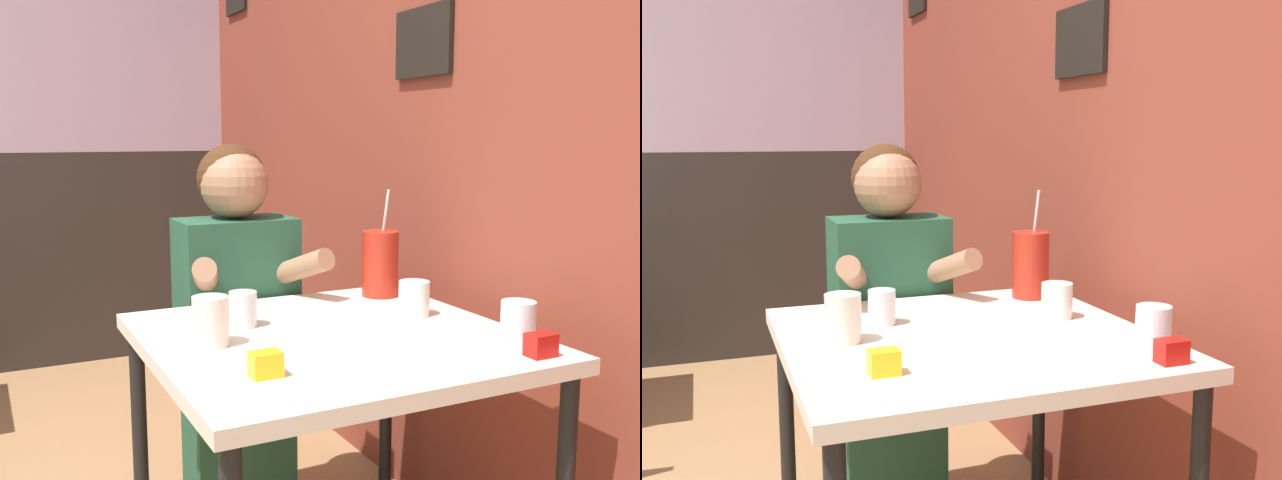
{
  "view_description": "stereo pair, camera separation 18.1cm",
  "coord_description": "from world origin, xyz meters",
  "views": [
    {
      "loc": [
        0.18,
        -1.07,
        1.19
      ],
      "look_at": [
        0.97,
        0.54,
        0.92
      ],
      "focal_mm": 40.0,
      "sensor_mm": 36.0,
      "label": 1
    },
    {
      "loc": [
        0.35,
        -1.14,
        1.19
      ],
      "look_at": [
        0.97,
        0.54,
        0.92
      ],
      "focal_mm": 40.0,
      "sensor_mm": 36.0,
      "label": 2
    }
  ],
  "objects": [
    {
      "name": "person_seated",
      "position": [
        0.87,
        0.91,
        0.61
      ],
      "size": [
        0.42,
        0.4,
        1.16
      ],
      "color": "#235138",
      "rests_on": "ground_plane"
    },
    {
      "name": "brick_wall_right",
      "position": [
        1.47,
        1.37,
        1.35
      ],
      "size": [
        0.08,
        4.73,
        2.7
      ],
      "color": "brown",
      "rests_on": "ground_plane"
    },
    {
      "name": "glass_far_side",
      "position": [
        0.64,
        0.41,
        0.78
      ],
      "size": [
        0.08,
        0.08,
        0.11
      ],
      "color": "silver",
      "rests_on": "main_table"
    },
    {
      "name": "glass_by_brick",
      "position": [
        0.76,
        0.53,
        0.77
      ],
      "size": [
        0.07,
        0.07,
        0.09
      ],
      "color": "silver",
      "rests_on": "main_table"
    },
    {
      "name": "cocktail_pitcher",
      "position": [
        1.23,
        0.67,
        0.82
      ],
      "size": [
        0.11,
        0.11,
        0.31
      ],
      "color": "#B22819",
      "rests_on": "main_table"
    },
    {
      "name": "main_table",
      "position": [
        0.92,
        0.38,
        0.65
      ],
      "size": [
        0.84,
        0.83,
        0.73
      ],
      "color": "beige",
      "rests_on": "ground_plane"
    },
    {
      "name": "condiment_ketchup",
      "position": [
        1.24,
        0.03,
        0.75
      ],
      "size": [
        0.06,
        0.04,
        0.05
      ],
      "color": "#B7140F",
      "rests_on": "main_table"
    },
    {
      "name": "condiment_mustard",
      "position": [
        0.67,
        0.17,
        0.75
      ],
      "size": [
        0.06,
        0.04,
        0.05
      ],
      "color": "yellow",
      "rests_on": "main_table"
    },
    {
      "name": "glass_near_pitcher",
      "position": [
        1.26,
        0.13,
        0.77
      ],
      "size": [
        0.08,
        0.08,
        0.1
      ],
      "color": "silver",
      "rests_on": "main_table"
    },
    {
      "name": "glass_center",
      "position": [
        1.19,
        0.44,
        0.77
      ],
      "size": [
        0.08,
        0.08,
        0.09
      ],
      "color": "silver",
      "rests_on": "main_table"
    }
  ]
}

